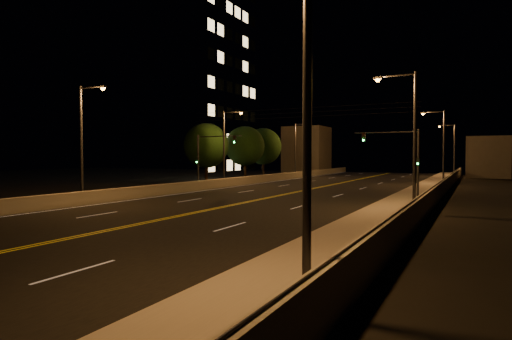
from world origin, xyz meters
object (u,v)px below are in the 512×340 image
at_px(streetlight_3, 452,146).
at_px(traffic_signal_left, 207,155).
at_px(streetlight_1, 410,131).
at_px(tree_0, 206,146).
at_px(streetlight_6, 297,146).
at_px(streetlight_4, 84,135).
at_px(traffic_signal_right, 404,154).
at_px(tree_2, 263,146).
at_px(streetlight_2, 441,142).
at_px(tree_1, 245,146).
at_px(streetlight_5, 226,142).
at_px(streetlight_0, 295,91).
at_px(building_tower, 169,81).

bearing_deg(streetlight_3, traffic_signal_left, -117.19).
distance_m(streetlight_1, tree_0, 30.55).
xyz_separation_m(streetlight_6, traffic_signal_left, (1.17, -26.74, -1.36)).
xyz_separation_m(streetlight_4, traffic_signal_right, (19.84, 13.87, -1.36)).
relative_size(streetlight_1, streetlight_6, 1.00).
bearing_deg(traffic_signal_left, tree_2, 103.40).
bearing_deg(streetlight_2, streetlight_3, 90.00).
relative_size(streetlight_3, tree_1, 1.11).
height_order(streetlight_5, tree_0, streetlight_5).
distance_m(streetlight_1, tree_2, 41.67).
bearing_deg(streetlight_1, streetlight_5, 146.51).
xyz_separation_m(streetlight_1, streetlight_6, (-21.40, 35.32, 0.00)).
xyz_separation_m(traffic_signal_left, tree_1, (-5.48, 17.71, 1.24)).
bearing_deg(streetlight_6, streetlight_0, -68.12).
height_order(streetlight_2, streetlight_4, same).
bearing_deg(streetlight_4, tree_2, 96.85).
relative_size(streetlight_0, tree_1, 1.11).
xyz_separation_m(streetlight_1, streetlight_4, (-21.40, -5.29, 0.00)).
height_order(streetlight_1, traffic_signal_left, streetlight_1).
bearing_deg(streetlight_2, traffic_signal_left, -142.03).
bearing_deg(tree_2, tree_1, -87.77).
xyz_separation_m(streetlight_0, streetlight_2, (0.00, 42.37, 0.00)).
xyz_separation_m(streetlight_4, streetlight_5, (0.00, 19.45, 0.00)).
bearing_deg(streetlight_1, streetlight_3, 90.00).
height_order(streetlight_1, tree_0, streetlight_1).
bearing_deg(streetlight_4, streetlight_0, -30.69).
height_order(traffic_signal_right, tree_2, tree_2).
xyz_separation_m(streetlight_5, tree_1, (-4.31, 12.14, -0.13)).
xyz_separation_m(streetlight_2, tree_0, (-25.70, -7.87, -0.26)).
xyz_separation_m(tree_0, tree_2, (-0.26, 16.09, 0.19)).
relative_size(building_tower, tree_2, 4.15).
relative_size(streetlight_1, tree_0, 1.14).
distance_m(streetlight_1, streetlight_3, 47.97).
height_order(streetlight_2, building_tower, building_tower).
xyz_separation_m(streetlight_0, streetlight_3, (0.00, 65.96, 0.00)).
distance_m(streetlight_2, tree_2, 27.23).
bearing_deg(streetlight_0, traffic_signal_left, 127.29).
distance_m(streetlight_6, building_tower, 23.05).
bearing_deg(tree_1, tree_0, -89.91).
xyz_separation_m(streetlight_2, building_tower, (-40.68, 3.85, 10.45)).
xyz_separation_m(streetlight_1, streetlight_5, (-21.40, 14.16, 0.00)).
bearing_deg(building_tower, streetlight_5, -36.12).
xyz_separation_m(traffic_signal_left, building_tower, (-20.45, 19.64, 11.81)).
relative_size(streetlight_3, traffic_signal_right, 1.52).
relative_size(streetlight_3, tree_2, 1.10).
xyz_separation_m(streetlight_4, tree_0, (-4.29, 21.80, -0.26)).
relative_size(tree_0, tree_2, 0.96).
xyz_separation_m(building_tower, tree_1, (14.97, -1.93, -10.58)).
xyz_separation_m(streetlight_3, building_tower, (-40.68, -19.75, 10.45)).
height_order(streetlight_2, tree_2, streetlight_2).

